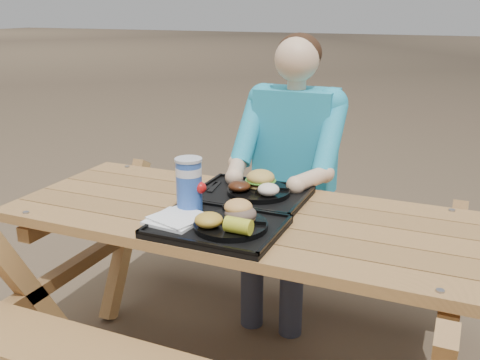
% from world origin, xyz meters
% --- Properties ---
extents(picnic_table, '(1.80, 1.49, 0.75)m').
position_xyz_m(picnic_table, '(0.00, 0.00, 0.38)').
color(picnic_table, '#999999').
rests_on(picnic_table, ground).
extents(tray_near, '(0.45, 0.35, 0.02)m').
position_xyz_m(tray_near, '(-0.00, -0.19, 0.76)').
color(tray_near, black).
rests_on(tray_near, picnic_table).
extents(tray_far, '(0.45, 0.35, 0.02)m').
position_xyz_m(tray_far, '(-0.02, 0.16, 0.76)').
color(tray_far, black).
rests_on(tray_far, picnic_table).
extents(plate_near, '(0.26, 0.26, 0.02)m').
position_xyz_m(plate_near, '(0.05, -0.20, 0.78)').
color(plate_near, black).
rests_on(plate_near, tray_near).
extents(plate_far, '(0.26, 0.26, 0.02)m').
position_xyz_m(plate_far, '(0.01, 0.17, 0.78)').
color(plate_far, black).
rests_on(plate_far, tray_far).
extents(napkin_stack, '(0.19, 0.19, 0.02)m').
position_xyz_m(napkin_stack, '(-0.16, -0.22, 0.78)').
color(napkin_stack, white).
rests_on(napkin_stack, tray_near).
extents(soda_cup, '(0.10, 0.10, 0.19)m').
position_xyz_m(soda_cup, '(-0.16, -0.11, 0.87)').
color(soda_cup, '#1643A8').
rests_on(soda_cup, tray_near).
extents(condiment_bbq, '(0.05, 0.05, 0.03)m').
position_xyz_m(condiment_bbq, '(-0.01, -0.07, 0.79)').
color(condiment_bbq, black).
rests_on(condiment_bbq, tray_near).
extents(condiment_mustard, '(0.06, 0.06, 0.03)m').
position_xyz_m(condiment_mustard, '(0.05, -0.07, 0.79)').
color(condiment_mustard, orange).
rests_on(condiment_mustard, tray_near).
extents(sandwich, '(0.11, 0.11, 0.11)m').
position_xyz_m(sandwich, '(0.07, -0.16, 0.85)').
color(sandwich, '#E69F51').
rests_on(sandwich, plate_near).
extents(mac_cheese, '(0.10, 0.10, 0.05)m').
position_xyz_m(mac_cheese, '(-0.00, -0.26, 0.81)').
color(mac_cheese, gold).
rests_on(mac_cheese, plate_near).
extents(corn_cob, '(0.09, 0.09, 0.05)m').
position_xyz_m(corn_cob, '(0.11, -0.27, 0.82)').
color(corn_cob, yellow).
rests_on(corn_cob, plate_near).
extents(cutlery_far, '(0.05, 0.14, 0.01)m').
position_xyz_m(cutlery_far, '(-0.19, 0.17, 0.77)').
color(cutlery_far, black).
rests_on(cutlery_far, tray_far).
extents(burger, '(0.12, 0.12, 0.11)m').
position_xyz_m(burger, '(0.00, 0.21, 0.84)').
color(burger, gold).
rests_on(burger, plate_far).
extents(baked_beans, '(0.09, 0.09, 0.04)m').
position_xyz_m(baked_beans, '(-0.06, 0.12, 0.81)').
color(baked_beans, '#451F0D').
rests_on(baked_beans, plate_far).
extents(potato_salad, '(0.09, 0.09, 0.05)m').
position_xyz_m(potato_salad, '(0.07, 0.12, 0.81)').
color(potato_salad, white).
rests_on(potato_salad, plate_far).
extents(diner, '(0.48, 0.84, 1.28)m').
position_xyz_m(diner, '(-0.00, 0.68, 0.64)').
color(diner, '#18ADA1').
rests_on(diner, ground).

